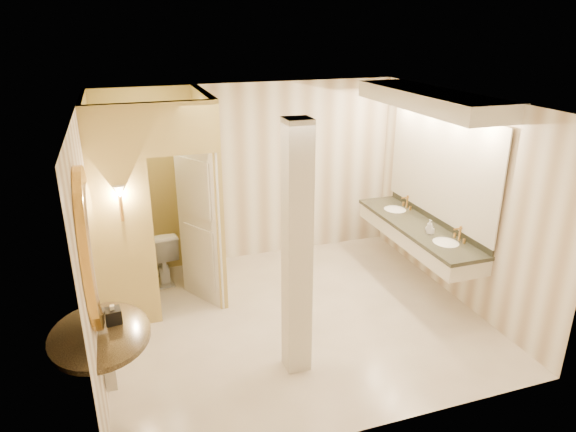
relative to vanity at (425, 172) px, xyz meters
The scene contains 16 objects.
floor 2.59m from the vanity, 168.58° to the right, with size 4.50×4.50×0.00m, color white.
ceiling 2.29m from the vanity, 168.58° to the right, with size 4.50×4.50×0.00m, color white.
wall_back 2.56m from the vanity, 141.05° to the left, with size 4.50×0.02×2.70m, color white.
wall_front 3.12m from the vanity, 129.51° to the right, with size 4.50×0.02×2.70m, color white.
wall_left 4.26m from the vanity, behind, with size 0.02×4.00×2.70m, color white.
wall_right 0.56m from the vanity, 55.92° to the right, with size 0.02×4.00×2.70m, color white.
toilet_closet 3.17m from the vanity, 169.66° to the left, with size 1.50×1.55×2.70m.
wall_sconce 3.91m from the vanity, behind, with size 0.14×0.14×0.42m.
vanity is the anchor object (origin of this frame).
console_shelf 4.42m from the vanity, 161.72° to the right, with size 1.12×1.12×2.01m.
pillar 2.64m from the vanity, 150.32° to the right, with size 0.26×0.26×2.70m, color beige.
tissue_box 4.32m from the vanity, 163.02° to the right, with size 0.14×0.14×0.14m, color black.
toilet 3.89m from the vanity, 160.96° to the left, with size 0.44×0.77×0.79m, color white.
soap_bottle_a 0.78m from the vanity, 97.41° to the right, with size 0.05×0.05×0.12m, color beige.
soap_bottle_b 0.75m from the vanity, 98.02° to the right, with size 0.09×0.09×0.12m, color silver.
soap_bottle_c 0.73m from the vanity, 102.23° to the right, with size 0.08×0.08×0.20m, color #C6B28C.
Camera 1 is at (-1.87, -5.29, 3.53)m, focal length 32.00 mm.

